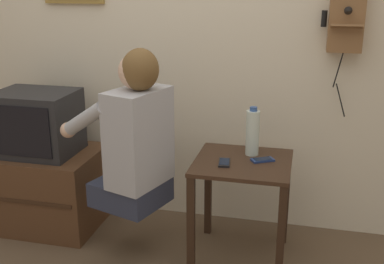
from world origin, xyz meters
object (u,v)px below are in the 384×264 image
object	(u,v)px
cell_phone_spare	(263,160)
water_bottle	(253,132)
cell_phone_held	(224,162)
wall_phone_antique	(347,14)
person	(135,136)
television	(37,123)

from	to	relation	value
cell_phone_spare	water_bottle	size ratio (longest dim) A/B	0.49
cell_phone_held	water_bottle	size ratio (longest dim) A/B	0.47
cell_phone_spare	water_bottle	world-z (taller)	water_bottle
wall_phone_antique	cell_phone_spare	world-z (taller)	wall_phone_antique
person	water_bottle	world-z (taller)	person
person	television	distance (m)	0.76
person	wall_phone_antique	size ratio (longest dim) A/B	1.07
person	wall_phone_antique	distance (m)	1.35
television	cell_phone_held	xyz separation A→B (m)	(1.21, -0.16, -0.09)
person	television	size ratio (longest dim) A/B	1.84
wall_phone_antique	water_bottle	size ratio (longest dim) A/B	2.98
cell_phone_held	cell_phone_spare	xyz separation A→B (m)	(0.20, 0.09, 0.00)
person	cell_phone_held	distance (m)	0.51
person	cell_phone_held	xyz separation A→B (m)	(0.49, 0.06, -0.13)
cell_phone_spare	water_bottle	distance (m)	0.17
wall_phone_antique	cell_phone_held	distance (m)	1.07
person	water_bottle	size ratio (longest dim) A/B	3.20
cell_phone_spare	water_bottle	xyz separation A→B (m)	(-0.07, 0.09, 0.13)
cell_phone_held	cell_phone_spare	bearing A→B (deg)	16.67
cell_phone_held	cell_phone_spare	distance (m)	0.22
person	cell_phone_held	bearing A→B (deg)	-64.53
television	cell_phone_spare	bearing A→B (deg)	-2.76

